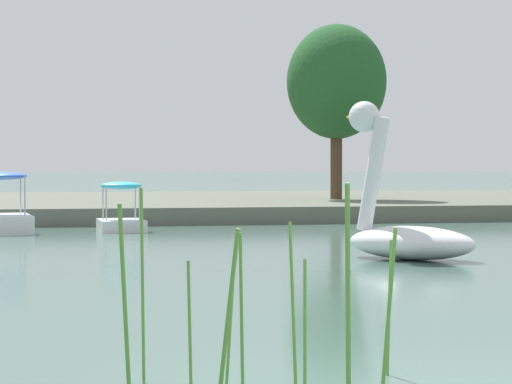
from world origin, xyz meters
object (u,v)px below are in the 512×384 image
(pedal_boat_cyan, at_px, (121,214))
(tree_broadleaf_left, at_px, (336,82))
(pedal_boat_blue, at_px, (4,214))
(swan_boat, at_px, (403,224))

(pedal_boat_cyan, distance_m, tree_broadleaf_left, 12.84)
(tree_broadleaf_left, bearing_deg, pedal_boat_cyan, -133.73)
(pedal_boat_blue, bearing_deg, tree_broadleaf_left, 37.93)
(swan_boat, height_order, tree_broadleaf_left, tree_broadleaf_left)
(pedal_boat_cyan, relative_size, pedal_boat_blue, 0.74)
(pedal_boat_blue, bearing_deg, swan_boat, -51.17)
(tree_broadleaf_left, bearing_deg, swan_boat, -102.45)
(swan_boat, height_order, pedal_boat_cyan, swan_boat)
(tree_broadleaf_left, bearing_deg, pedal_boat_blue, -142.07)
(pedal_boat_cyan, bearing_deg, swan_boat, -64.57)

